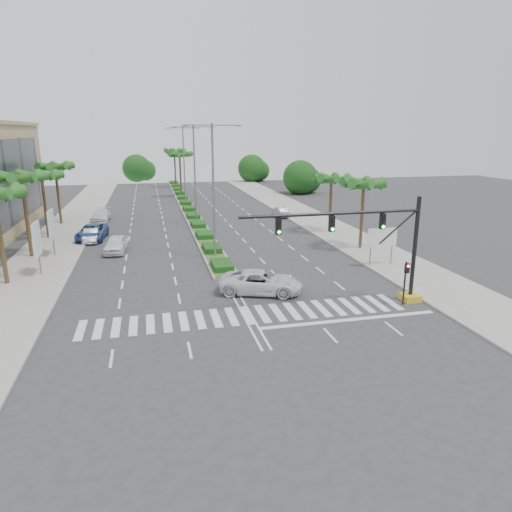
{
  "coord_description": "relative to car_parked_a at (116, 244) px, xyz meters",
  "views": [
    {
      "loc": [
        -5.64,
        -26.32,
        11.26
      ],
      "look_at": [
        1.3,
        3.08,
        3.0
      ],
      "focal_mm": 32.0,
      "sensor_mm": 36.0,
      "label": 1
    }
  ],
  "objects": [
    {
      "name": "car_crossing",
      "position": [
        10.82,
        -14.39,
        0.03
      ],
      "size": [
        6.49,
        4.56,
        1.65
      ],
      "primitive_type": "imported",
      "rotation": [
        0.0,
        0.0,
        1.23
      ],
      "color": "white",
      "rests_on": "ground"
    },
    {
      "name": "car_parked_b",
      "position": [
        -2.83,
        5.16,
        -0.11
      ],
      "size": [
        1.52,
        4.19,
        1.37
      ],
      "primitive_type": "imported",
      "rotation": [
        0.0,
        0.0,
        0.02
      ],
      "color": "silver",
      "rests_on": "ground"
    },
    {
      "name": "median",
      "position": [
        8.97,
        26.78,
        -0.7
      ],
      "size": [
        2.2,
        75.0,
        0.2
      ],
      "primitive_type": "cube",
      "color": "gray",
      "rests_on": "ground"
    },
    {
      "name": "car_parked_d",
      "position": [
        -2.83,
        17.12,
        -0.06
      ],
      "size": [
        2.52,
        5.27,
        1.48
      ],
      "primitive_type": "imported",
      "rotation": [
        0.0,
        0.0,
        -0.09
      ],
      "color": "silver",
      "rests_on": "ground"
    },
    {
      "name": "palm_left_mid",
      "position": [
        -7.53,
        -0.22,
        6.28
      ],
      "size": [
        4.57,
        4.68,
        7.95
      ],
      "color": "brown",
      "rests_on": "ground"
    },
    {
      "name": "streetlight_mid",
      "position": [
        8.97,
        11.78,
        6.01
      ],
      "size": [
        5.1,
        0.25,
        12.0
      ],
      "color": "slate",
      "rests_on": "ground"
    },
    {
      "name": "billboard_far",
      "position": [
        -5.53,
        -0.22,
        2.16
      ],
      "size": [
        0.18,
        2.1,
        4.35
      ],
      "color": "slate",
      "rests_on": "ground"
    },
    {
      "name": "streetlight_far",
      "position": [
        8.97,
        27.78,
        6.01
      ],
      "size": [
        5.1,
        0.25,
        12.0
      ],
      "color": "slate",
      "rests_on": "ground"
    },
    {
      "name": "footpath_right",
      "position": [
        24.17,
        1.78,
        -0.72
      ],
      "size": [
        6.0,
        120.0,
        0.15
      ],
      "primitive_type": "cube",
      "color": "gray",
      "rests_on": "ground"
    },
    {
      "name": "palm_right_near",
      "position": [
        23.47,
        -4.22,
        5.41
      ],
      "size": [
        4.57,
        4.68,
        7.05
      ],
      "color": "brown",
      "rests_on": "ground"
    },
    {
      "name": "streetlight_near",
      "position": [
        8.97,
        -4.22,
        6.01
      ],
      "size": [
        5.1,
        0.25,
        12.0
      ],
      "color": "slate",
      "rests_on": "ground"
    },
    {
      "name": "footpath_left",
      "position": [
        -6.23,
        1.78,
        -0.72
      ],
      "size": [
        6.0,
        120.0,
        0.15
      ],
      "primitive_type": "cube",
      "color": "gray",
      "rests_on": "ground"
    },
    {
      "name": "palm_right_far",
      "position": [
        23.47,
        3.78,
        5.12
      ],
      "size": [
        4.57,
        4.68,
        6.75
      ],
      "color": "brown",
      "rests_on": "ground"
    },
    {
      "name": "car_parked_a",
      "position": [
        0.0,
        0.0,
        0.0
      ],
      "size": [
        2.46,
        4.88,
        1.59
      ],
      "primitive_type": "imported",
      "rotation": [
        0.0,
        0.0,
        -0.13
      ],
      "color": "white",
      "rests_on": "ground"
    },
    {
      "name": "median_grass",
      "position": [
        8.97,
        26.78,
        -0.58
      ],
      "size": [
        1.8,
        75.0,
        0.04
      ],
      "primitive_type": "cube",
      "color": "#375A1E",
      "rests_on": "median"
    },
    {
      "name": "palm_median_a",
      "position": [
        8.97,
        36.78,
        6.37
      ],
      "size": [
        4.57,
        4.68,
        8.05
      ],
      "color": "brown",
      "rests_on": "ground"
    },
    {
      "name": "direction_sign",
      "position": [
        22.47,
        -10.23,
        1.65
      ],
      "size": [
        2.7,
        0.11,
        3.4
      ],
      "color": "slate",
      "rests_on": "ground"
    },
    {
      "name": "palm_median_b",
      "position": [
        8.97,
        51.78,
        6.37
      ],
      "size": [
        4.57,
        4.68,
        8.05
      ],
      "color": "brown",
      "rests_on": "ground"
    },
    {
      "name": "ground",
      "position": [
        8.97,
        -18.22,
        -0.8
      ],
      "size": [
        160.0,
        160.0,
        0.0
      ],
      "primitive_type": "plane",
      "color": "#333335",
      "rests_on": "ground"
    },
    {
      "name": "billboard_near",
      "position": [
        -5.53,
        -6.22,
        2.16
      ],
      "size": [
        0.18,
        2.1,
        4.35
      ],
      "color": "slate",
      "rests_on": "ground"
    },
    {
      "name": "palm_left_far",
      "position": [
        -7.53,
        7.78,
        5.7
      ],
      "size": [
        4.57,
        4.68,
        7.35
      ],
      "color": "brown",
      "rests_on": "ground"
    },
    {
      "name": "car_parked_c",
      "position": [
        -2.83,
        6.08,
        0.02
      ],
      "size": [
        3.22,
        6.08,
        1.63
      ],
      "primitive_type": "imported",
      "rotation": [
        0.0,
        0.0,
        -0.09
      ],
      "color": "#2B4885",
      "rests_on": "ground"
    },
    {
      "name": "car_right",
      "position": [
        20.77,
        14.62,
        -0.11
      ],
      "size": [
        1.55,
        4.19,
        1.37
      ],
      "primitive_type": "imported",
      "rotation": [
        0.0,
        0.0,
        3.17
      ],
      "color": "silver",
      "rests_on": "ground"
    },
    {
      "name": "signal_gantry",
      "position": [
        18.24,
        -18.22,
        2.66
      ],
      "size": [
        12.6,
        1.2,
        7.2
      ],
      "color": "gold",
      "rests_on": "ground"
    },
    {
      "name": "palm_left_end",
      "position": [
        -7.53,
        15.78,
        6.09
      ],
      "size": [
        4.57,
        4.68,
        7.75
      ],
      "color": "brown",
      "rests_on": "ground"
    },
    {
      "name": "pedestrian_signal",
      "position": [
        19.57,
        -18.9,
        1.25
      ],
      "size": [
        0.28,
        0.36,
        3.0
      ],
      "color": "black",
      "rests_on": "ground"
    }
  ]
}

